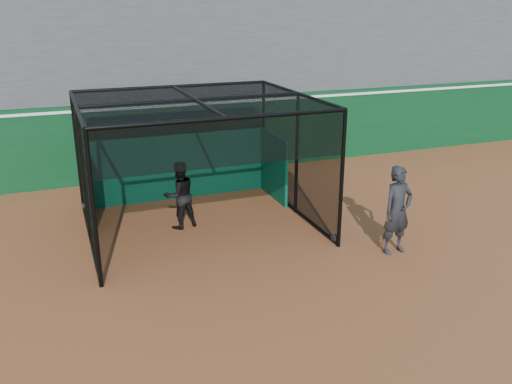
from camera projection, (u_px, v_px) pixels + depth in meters
name	position (u px, v px, depth m)	size (l,w,h in m)	color
ground	(281.00, 291.00, 10.75)	(120.00, 120.00, 0.00)	brown
outfield_wall	(179.00, 136.00, 17.83)	(50.00, 0.50, 2.50)	#0A3B1A
grandstand	(152.00, 31.00, 20.12)	(50.00, 7.85, 8.95)	#4C4C4F
batting_cage	(198.00, 165.00, 13.42)	(5.50, 4.89, 3.23)	black
batter	(180.00, 195.00, 13.56)	(0.84, 0.65, 1.72)	black
on_deck_player	(397.00, 210.00, 12.12)	(0.79, 0.57, 2.04)	black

